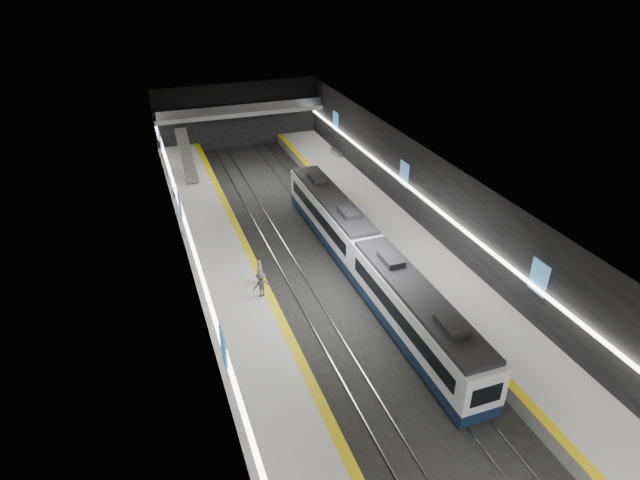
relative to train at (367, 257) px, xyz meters
name	(u,v)px	position (x,y,z in m)	size (l,w,h in m)	color
ground	(342,298)	(-2.50, -1.40, -2.20)	(70.00, 70.00, 0.00)	black
ceiling	(345,199)	(-2.50, -1.40, 5.80)	(20.00, 70.00, 0.04)	beige
wall_left	(199,278)	(-12.50, -1.40, 1.80)	(0.04, 70.00, 8.00)	black
wall_right	(467,228)	(7.50, -1.40, 1.80)	(0.04, 70.00, 8.00)	black
wall_back	(237,115)	(-2.50, 33.60, 1.80)	(20.00, 0.04, 8.00)	black
platform_left	(242,313)	(-10.00, -1.40, -1.70)	(5.00, 70.00, 1.00)	slate
tile_surface_left	(241,307)	(-10.00, -1.40, -1.19)	(5.00, 70.00, 0.02)	#A7A8A3
tactile_strip_left	(272,301)	(-7.80, -1.40, -1.18)	(0.60, 70.00, 0.02)	#DEB80B
platform_right	(433,273)	(5.00, -1.40, -1.70)	(5.00, 70.00, 1.00)	slate
tile_surface_right	(433,267)	(5.00, -1.40, -1.19)	(5.00, 70.00, 0.02)	#A7A8A3
tactile_strip_right	(408,273)	(2.80, -1.40, -1.18)	(0.60, 70.00, 0.02)	#DEB80B
rails	(342,297)	(-2.50, -1.40, -2.14)	(6.52, 70.00, 0.12)	gray
train	(367,257)	(0.00, 0.00, 0.00)	(2.69, 30.05, 3.60)	#0F1F3A
ad_posters	(339,238)	(-2.50, -0.40, 2.30)	(19.94, 53.50, 2.20)	#3F7CBE
cove_light_left	(203,280)	(-12.30, -1.40, 1.60)	(0.25, 68.60, 0.12)	white
cove_light_right	(464,231)	(7.30, -1.40, 1.60)	(0.25, 68.60, 0.12)	white
mezzanine_bridge	(240,112)	(-2.50, 31.53, 2.84)	(20.00, 3.00, 1.50)	gray
escalator	(186,155)	(-10.00, 24.60, 0.70)	(1.20, 8.00, 0.60)	#99999E
bench_left_far	(176,193)	(-12.00, 19.00, -0.99)	(0.47, 1.69, 0.41)	#99999E
bench_right_far	(336,153)	(7.00, 24.12, -0.95)	(0.57, 2.03, 0.50)	#99999E
passenger_left_a	(260,272)	(-8.02, 1.00, -0.22)	(1.15, 0.48, 1.96)	beige
passenger_left_b	(261,285)	(-8.33, -0.58, -0.23)	(1.25, 0.72, 1.93)	#43424B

